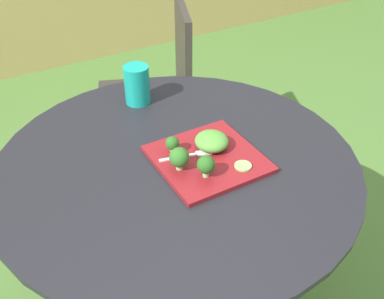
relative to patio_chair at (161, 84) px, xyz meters
The scene contains 10 objects.
patio_table 0.90m from the patio_chair, 113.34° to the right, with size 1.06×1.06×0.75m.
patio_chair is the anchor object (origin of this frame).
salad_plate 0.95m from the patio_chair, 107.69° to the right, with size 0.29×0.29×0.01m, color maroon.
drinking_glass 0.63m from the patio_chair, 123.98° to the right, with size 0.09×0.09×0.13m.
fork 0.93m from the patio_chair, 110.68° to the right, with size 0.15×0.05×0.00m.
lettuce_mound 0.92m from the patio_chair, 106.28° to the right, with size 0.10×0.10×0.05m, color #519338.
broccoli_floret_0 1.04m from the patio_chair, 109.17° to the right, with size 0.05×0.05×0.06m.
broccoli_floret_1 1.00m from the patio_chair, 113.10° to the right, with size 0.06×0.06×0.07m.
broccoli_floret_2 0.92m from the patio_chair, 113.74° to the right, with size 0.04×0.04×0.05m.
cucumber_slice_0 1.01m from the patio_chair, 102.69° to the right, with size 0.05×0.05×0.01m, color #8EB766.
Camera 1 is at (-0.48, -0.93, 1.56)m, focal length 42.34 mm.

